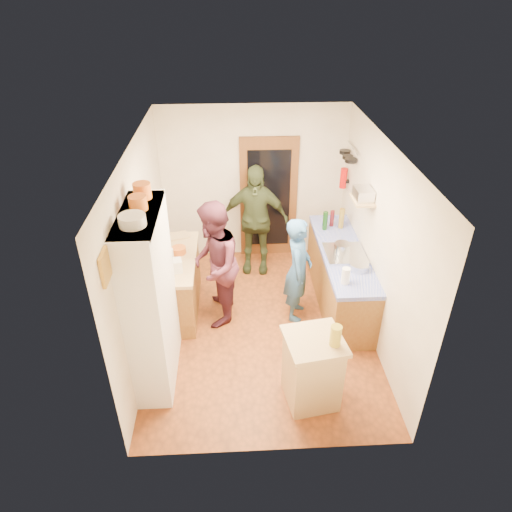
{
  "coord_description": "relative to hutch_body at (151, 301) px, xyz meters",
  "views": [
    {
      "loc": [
        -0.33,
        -4.97,
        4.25
      ],
      "look_at": [
        -0.06,
        0.15,
        1.06
      ],
      "focal_mm": 32.0,
      "sensor_mm": 36.0,
      "label": 1
    }
  ],
  "objects": [
    {
      "name": "hutch_top_shelf",
      "position": [
        0.0,
        0.0,
        1.08
      ],
      "size": [
        0.4,
        1.14,
        0.04
      ],
      "primitive_type": "cube",
      "color": "white",
      "rests_on": "hutch_body"
    },
    {
      "name": "door_glass",
      "position": [
        1.55,
        2.74,
        -0.05
      ],
      "size": [
        0.7,
        0.02,
        1.7
      ],
      "primitive_type": "cube",
      "color": "black",
      "rests_on": "door_frame"
    },
    {
      "name": "island_base",
      "position": [
        1.8,
        -0.53,
        -0.67
      ],
      "size": [
        0.63,
        0.63,
        0.86
      ],
      "primitive_type": "cube",
      "rotation": [
        0.0,
        0.0,
        0.16
      ],
      "color": "tan",
      "rests_on": "ground"
    },
    {
      "name": "kettle",
      "position": [
        0.05,
        1.12,
        -0.1
      ],
      "size": [
        0.18,
        0.18,
        0.19
      ],
      "primitive_type": "cylinder",
      "rotation": [
        0.0,
        0.0,
        -0.06
      ],
      "color": "white",
      "rests_on": "left_counter_top"
    },
    {
      "name": "bottle_a",
      "position": [
        2.35,
        1.94,
        -0.05
      ],
      "size": [
        0.09,
        0.09,
        0.29
      ],
      "primitive_type": "cylinder",
      "rotation": [
        0.0,
        0.0,
        0.35
      ],
      "color": "#143F14",
      "rests_on": "right_counter_top"
    },
    {
      "name": "paper_towel",
      "position": [
        2.35,
        0.5,
        -0.09
      ],
      "size": [
        0.11,
        0.11,
        0.22
      ],
      "primitive_type": "cylinder",
      "rotation": [
        0.0,
        0.0,
        -0.11
      ],
      "color": "white",
      "rests_on": "right_counter_top"
    },
    {
      "name": "mixing_bowl",
      "position": [
        2.6,
        0.8,
        -0.15
      ],
      "size": [
        0.29,
        0.29,
        0.1
      ],
      "primitive_type": "cylinder",
      "rotation": [
        0.0,
        0.0,
        -0.14
      ],
      "color": "silver",
      "rests_on": "right_counter_top"
    },
    {
      "name": "wall_front",
      "position": [
        1.3,
        -1.21,
        0.2
      ],
      "size": [
        3.0,
        0.02,
        2.6
      ],
      "primitive_type": "cube",
      "color": "silver",
      "rests_on": "ground"
    },
    {
      "name": "pan_hang_b",
      "position": [
        2.7,
        2.35,
        0.8
      ],
      "size": [
        0.16,
        0.16,
        0.05
      ],
      "primitive_type": "cylinder",
      "color": "black",
      "rests_on": "pan_rail"
    },
    {
      "name": "ceiling",
      "position": [
        1.3,
        0.8,
        1.51
      ],
      "size": [
        3.0,
        4.0,
        0.02
      ],
      "primitive_type": "cube",
      "color": "silver",
      "rests_on": "ground"
    },
    {
      "name": "orange_bowl",
      "position": [
        0.18,
        1.35,
        -0.15
      ],
      "size": [
        0.25,
        0.25,
        0.09
      ],
      "primitive_type": "cylinder",
      "rotation": [
        0.0,
        0.0,
        0.29
      ],
      "color": "orange",
      "rests_on": "left_counter_top"
    },
    {
      "name": "pan_rail",
      "position": [
        2.76,
        2.33,
        0.95
      ],
      "size": [
        0.02,
        0.65,
        0.02
      ],
      "primitive_type": "cylinder",
      "rotation": [
        1.57,
        0.0,
        0.0
      ],
      "color": "silver",
      "rests_on": "wall_right"
    },
    {
      "name": "orange_pot_b",
      "position": [
        0.0,
        0.36,
        1.18
      ],
      "size": [
        0.19,
        0.19,
        0.17
      ],
      "primitive_type": "cylinder",
      "color": "orange",
      "rests_on": "hutch_top_shelf"
    },
    {
      "name": "wall_shelf",
      "position": [
        2.67,
        1.25,
        0.6
      ],
      "size": [
        0.26,
        0.42,
        0.03
      ],
      "primitive_type": "cube",
      "color": "tan",
      "rests_on": "wall_right"
    },
    {
      "name": "bottle_b",
      "position": [
        2.48,
        2.04,
        -0.07
      ],
      "size": [
        0.07,
        0.07,
        0.26
      ],
      "primitive_type": "cylinder",
      "rotation": [
        0.0,
        0.0,
        -0.16
      ],
      "color": "#591419",
      "rests_on": "right_counter_top"
    },
    {
      "name": "hutch_body",
      "position": [
        0.0,
        0.0,
        0.0
      ],
      "size": [
        0.4,
        1.2,
        2.2
      ],
      "primitive_type": "cube",
      "color": "white",
      "rests_on": "ground"
    },
    {
      "name": "plate_stack",
      "position": [
        0.0,
        -0.26,
        1.15
      ],
      "size": [
        0.26,
        0.26,
        0.11
      ],
      "primitive_type": "cylinder",
      "color": "white",
      "rests_on": "hutch_top_shelf"
    },
    {
      "name": "wall_right",
      "position": [
        2.81,
        0.8,
        0.2
      ],
      "size": [
        0.02,
        4.0,
        2.6
      ],
      "primitive_type": "cube",
      "color": "silver",
      "rests_on": "ground"
    },
    {
      "name": "left_counter_top",
      "position": [
        0.1,
        1.25,
        -0.23
      ],
      "size": [
        0.64,
        1.44,
        0.05
      ],
      "primitive_type": "cube",
      "color": "tan",
      "rests_on": "left_counter_base"
    },
    {
      "name": "pan_hang_c",
      "position": [
        2.7,
        2.55,
        0.81
      ],
      "size": [
        0.17,
        0.17,
        0.05
      ],
      "primitive_type": "cylinder",
      "color": "black",
      "rests_on": "pan_rail"
    },
    {
      "name": "person_hob",
      "position": [
        1.85,
        0.99,
        -0.32
      ],
      "size": [
        0.48,
        0.63,
        1.55
      ],
      "primitive_type": "imported",
      "rotation": [
        0.0,
        0.0,
        1.36
      ],
      "color": "#2D598F",
      "rests_on": "ground"
    },
    {
      "name": "oil_jar",
      "position": [
        1.99,
        -0.62,
        -0.07
      ],
      "size": [
        0.14,
        0.14,
        0.24
      ],
      "primitive_type": "cylinder",
      "rotation": [
        0.0,
        0.0,
        0.16
      ],
      "color": "#AD9E2D",
      "rests_on": "island_top"
    },
    {
      "name": "left_counter_base",
      "position": [
        0.1,
        1.25,
        -0.68
      ],
      "size": [
        0.6,
        1.4,
        0.85
      ],
      "primitive_type": "cube",
      "color": "olive",
      "rests_on": "ground"
    },
    {
      "name": "toaster",
      "position": [
        0.15,
        0.88,
        -0.11
      ],
      "size": [
        0.26,
        0.2,
        0.17
      ],
      "primitive_type": "cube",
      "rotation": [
        0.0,
        0.0,
        0.2
      ],
      "color": "white",
      "rests_on": "left_counter_top"
    },
    {
      "name": "wall_left",
      "position": [
        -0.21,
        0.8,
        0.2
      ],
      "size": [
        0.02,
        4.0,
        2.6
      ],
      "primitive_type": "cube",
      "color": "silver",
      "rests_on": "ground"
    },
    {
      "name": "floor",
      "position": [
        1.3,
        0.8,
        -1.11
      ],
      "size": [
        3.0,
        4.0,
        0.02
      ],
      "primitive_type": "cube",
      "color": "#94481C",
      "rests_on": "ground"
    },
    {
      "name": "person_back",
      "position": [
        1.3,
        2.27,
        -0.19
      ],
      "size": [
        1.12,
        0.58,
        1.83
      ],
      "primitive_type": "imported",
      "rotation": [
        0.0,
        0.0,
        -0.13
      ],
      "color": "#2F3A20",
      "rests_on": "ground"
    },
    {
      "name": "door_frame",
      "position": [
        1.55,
        2.77,
        -0.05
      ],
      "size": [
        0.95,
        0.06,
        2.1
      ],
      "primitive_type": "cube",
      "color": "brown",
      "rests_on": "ground"
    },
    {
      "name": "pan_hang_a",
      "position": [
        2.7,
        2.15,
        0.82
      ],
      "size": [
        0.18,
        0.18,
        0.05
      ],
      "primitive_type": "cylinder",
      "color": "black",
      "rests_on": "pan_rail"
    },
    {
      "name": "chopping_board",
      "position": [
        0.12,
        1.82,
        -0.19
      ],
      "size": [
        0.36,
        0.31,
        0.02
      ],
      "primitive_type": "cube",
      "rotation": [
        0.0,
        0.0,
        0.33
      ],
      "color": "tan",
      "rests_on": "left_counter_top"
    },
    {
      "name": "radio",
      "position": [
        2.67,
        1.25,
        0.69
      ],
      "size": [
        0.23,
        0.31,
        0.15
      ],
      "primitive_type": "cube",
      "rotation": [
        0.0,
        0.0,
        0.03
      ],
      "color": "silver",
      "rests_on": "wall_shelf"
    },
    {
      "name": "cutting_board",
      "position": [
        1.74,
        -0.49,
        -0.21
      ],
      "size": [
        0.39,
        0.33,
        0.02
      ],
      "primitive_type": "cube",
      "rotation": [
        0.0,
        0.0,
        0.16
      ],
      "color": "white",
      "rests_on": "island_top"
    },
    {
      "name": "pot_on_hob",
      "position": [
        2.45,
        1.18,
        -0.09
      ],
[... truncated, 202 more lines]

